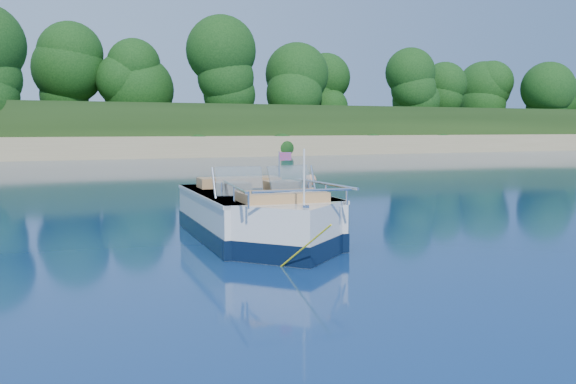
# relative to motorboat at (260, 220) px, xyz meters

# --- Properties ---
(ground) EXTENTS (160.00, 160.00, 0.00)m
(ground) POSITION_rel_motorboat_xyz_m (0.12, -0.83, -0.39)
(ground) COLOR #091F41
(ground) RESTS_ON ground
(shoreline) EXTENTS (170.00, 59.00, 6.00)m
(shoreline) POSITION_rel_motorboat_xyz_m (0.12, 62.94, 0.58)
(shoreline) COLOR tan
(shoreline) RESTS_ON ground
(treeline) EXTENTS (150.00, 7.12, 8.19)m
(treeline) POSITION_rel_motorboat_xyz_m (0.16, 40.19, 5.15)
(treeline) COLOR #321C10
(treeline) RESTS_ON ground
(motorboat) EXTENTS (2.52, 6.11, 2.03)m
(motorboat) POSITION_rel_motorboat_xyz_m (0.00, 0.00, 0.00)
(motorboat) COLOR silver
(motorboat) RESTS_ON ground
(tow_tube) EXTENTS (1.57, 1.57, 0.40)m
(tow_tube) POSITION_rel_motorboat_xyz_m (1.97, 1.87, -0.29)
(tow_tube) COLOR #FFA600
(tow_tube) RESTS_ON ground
(boy) EXTENTS (0.35, 0.78, 1.54)m
(boy) POSITION_rel_motorboat_xyz_m (1.95, 1.86, -0.39)
(boy) COLOR tan
(boy) RESTS_ON ground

